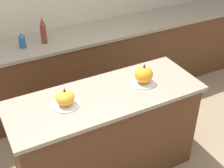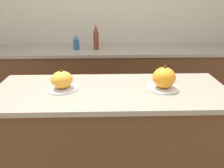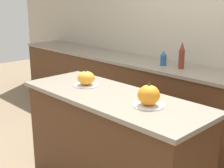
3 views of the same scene
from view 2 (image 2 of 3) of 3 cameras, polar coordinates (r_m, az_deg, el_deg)
wall_back at (r=3.00m, az=-1.00°, el=16.83°), size 8.00×0.06×2.50m
kitchen_island at (r=1.80m, az=-0.22°, el=-14.85°), size 1.69×0.63×0.92m
back_counter at (r=2.87m, az=-0.82°, el=0.27°), size 6.00×0.60×0.92m
pumpkin_cake_left at (r=1.59m, az=-12.93°, el=0.85°), size 0.23×0.23×0.17m
pumpkin_cake_right at (r=1.60m, az=13.42°, el=1.40°), size 0.23×0.23×0.19m
bottle_tall at (r=2.68m, az=-4.20°, el=12.00°), size 0.06×0.06×0.30m
bottle_short at (r=2.71m, az=-9.33°, el=10.59°), size 0.07×0.07×0.17m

